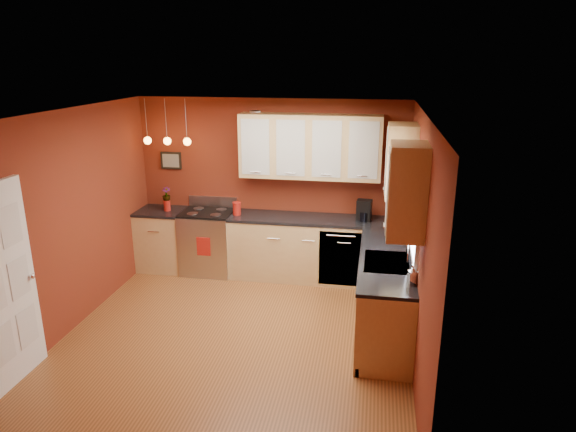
% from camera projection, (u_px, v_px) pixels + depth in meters
% --- Properties ---
extents(floor, '(4.20, 4.20, 0.00)m').
position_uv_depth(floor, '(237.00, 335.00, 6.08)').
color(floor, '#96572B').
rests_on(floor, ground).
extents(ceiling, '(4.00, 4.20, 0.02)m').
position_uv_depth(ceiling, '(229.00, 113.00, 5.31)').
color(ceiling, white).
rests_on(ceiling, wall_back).
extents(wall_back, '(4.00, 0.02, 2.60)m').
position_uv_depth(wall_back, '(271.00, 187.00, 7.67)').
color(wall_back, maroon).
rests_on(wall_back, floor).
extents(wall_front, '(4.00, 0.02, 2.60)m').
position_uv_depth(wall_front, '(155.00, 325.00, 3.72)').
color(wall_front, maroon).
rests_on(wall_front, floor).
extents(wall_left, '(0.02, 4.20, 2.60)m').
position_uv_depth(wall_left, '(69.00, 222.00, 6.02)').
color(wall_left, maroon).
rests_on(wall_left, floor).
extents(wall_right, '(0.02, 4.20, 2.60)m').
position_uv_depth(wall_right, '(418.00, 242.00, 5.37)').
color(wall_right, maroon).
rests_on(wall_right, floor).
extents(base_cabinets_back_left, '(0.70, 0.60, 0.90)m').
position_uv_depth(base_cabinets_back_left, '(163.00, 240.00, 7.91)').
color(base_cabinets_back_left, tan).
rests_on(base_cabinets_back_left, floor).
extents(base_cabinets_back_right, '(2.54, 0.60, 0.90)m').
position_uv_depth(base_cabinets_back_right, '(316.00, 250.00, 7.52)').
color(base_cabinets_back_right, tan).
rests_on(base_cabinets_back_right, floor).
extents(base_cabinets_right, '(0.60, 2.10, 0.90)m').
position_uv_depth(base_cabinets_right, '(384.00, 295.00, 6.09)').
color(base_cabinets_right, tan).
rests_on(base_cabinets_right, floor).
extents(counter_back_left, '(0.70, 0.62, 0.04)m').
position_uv_depth(counter_back_left, '(161.00, 211.00, 7.77)').
color(counter_back_left, black).
rests_on(counter_back_left, base_cabinets_back_left).
extents(counter_back_right, '(2.54, 0.62, 0.04)m').
position_uv_depth(counter_back_right, '(317.00, 219.00, 7.38)').
color(counter_back_right, black).
rests_on(counter_back_right, base_cabinets_back_right).
extents(counter_right, '(0.62, 2.10, 0.04)m').
position_uv_depth(counter_right, '(386.00, 258.00, 5.95)').
color(counter_right, black).
rests_on(counter_right, base_cabinets_right).
extents(gas_range, '(0.76, 0.64, 1.11)m').
position_uv_depth(gas_range, '(209.00, 241.00, 7.78)').
color(gas_range, '#AFAFB4').
rests_on(gas_range, floor).
extents(dishwasher_front, '(0.60, 0.02, 0.80)m').
position_uv_depth(dishwasher_front, '(340.00, 259.00, 7.19)').
color(dishwasher_front, '#AFAFB4').
rests_on(dishwasher_front, base_cabinets_back_right).
extents(sink, '(0.50, 0.70, 0.33)m').
position_uv_depth(sink, '(387.00, 264.00, 5.81)').
color(sink, gray).
rests_on(sink, counter_right).
extents(window, '(0.06, 1.02, 1.22)m').
position_uv_depth(window, '(416.00, 199.00, 5.54)').
color(window, white).
rests_on(window, wall_right).
extents(door_left_wall, '(0.12, 0.82, 2.05)m').
position_uv_depth(door_left_wall, '(4.00, 287.00, 4.97)').
color(door_left_wall, white).
rests_on(door_left_wall, floor).
extents(upper_cabinets_back, '(2.00, 0.35, 0.90)m').
position_uv_depth(upper_cabinets_back, '(310.00, 147.00, 7.22)').
color(upper_cabinets_back, tan).
rests_on(upper_cabinets_back, wall_back).
extents(upper_cabinets_right, '(0.35, 1.95, 0.90)m').
position_uv_depth(upper_cabinets_right, '(404.00, 174.00, 5.51)').
color(upper_cabinets_right, tan).
rests_on(upper_cabinets_right, wall_right).
extents(wall_picture, '(0.32, 0.03, 0.26)m').
position_uv_depth(wall_picture, '(171.00, 160.00, 7.80)').
color(wall_picture, black).
rests_on(wall_picture, wall_back).
extents(pendant_lights, '(0.71, 0.11, 0.66)m').
position_uv_depth(pendant_lights, '(167.00, 140.00, 7.37)').
color(pendant_lights, gray).
rests_on(pendant_lights, ceiling).
extents(red_canister, '(0.13, 0.13, 0.19)m').
position_uv_depth(red_canister, '(237.00, 208.00, 7.50)').
color(red_canister, '#A51911').
rests_on(red_canister, counter_back_right).
extents(red_vase, '(0.10, 0.10, 0.16)m').
position_uv_depth(red_vase, '(167.00, 205.00, 7.71)').
color(red_vase, '#A51911').
rests_on(red_vase, counter_back_left).
extents(flowers, '(0.16, 0.16, 0.22)m').
position_uv_depth(flowers, '(166.00, 194.00, 7.66)').
color(flowers, '#A51911').
rests_on(flowers, red_vase).
extents(coffee_maker, '(0.22, 0.22, 0.29)m').
position_uv_depth(coffee_maker, '(364.00, 211.00, 7.24)').
color(coffee_maker, black).
rests_on(coffee_maker, counter_back_right).
extents(soap_pump, '(0.12, 0.12, 0.21)m').
position_uv_depth(soap_pump, '(413.00, 274.00, 5.22)').
color(soap_pump, white).
rests_on(soap_pump, counter_right).
extents(dish_towel, '(0.20, 0.01, 0.28)m').
position_uv_depth(dish_towel, '(204.00, 247.00, 7.45)').
color(dish_towel, '#A51911').
rests_on(dish_towel, gas_range).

